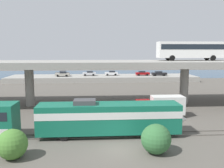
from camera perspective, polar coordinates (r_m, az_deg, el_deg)
ground_plane at (r=24.68m, az=1.66°, el=-14.95°), size 260.00×260.00×0.00m
rail_strip_near at (r=27.72m, az=1.01°, el=-12.22°), size 110.00×0.12×0.12m
rail_strip_far at (r=29.04m, az=0.77°, el=-11.27°), size 110.00×0.12×0.12m
train_locomotive at (r=27.74m, az=0.94°, el=-7.58°), size 16.80×3.04×4.18m
highway_overpass at (r=42.79m, az=-0.84°, el=4.37°), size 96.00×11.02×7.72m
transit_bus_on_overpass at (r=47.26m, az=17.71°, el=7.70°), size 12.00×2.68×3.40m
service_truck_west at (r=36.29m, az=11.38°, el=-4.95°), size 6.80×2.46×3.04m
pier_parking_lot at (r=78.18m, az=-2.15°, el=1.35°), size 58.47×11.92×1.60m
parked_car_0 at (r=78.98m, az=10.86°, el=2.43°), size 4.65×1.90×1.50m
parked_car_1 at (r=80.62m, az=-11.44°, el=2.52°), size 4.28×1.95×1.50m
parked_car_2 at (r=78.88m, az=-0.14°, el=2.56°), size 4.14×1.82×1.50m
parked_car_3 at (r=78.32m, az=-5.26°, el=2.49°), size 4.18×1.92×1.50m
parked_car_4 at (r=77.06m, az=-11.39°, el=2.29°), size 4.29×1.92×1.50m
parked_car_5 at (r=79.10m, az=7.06°, el=2.52°), size 4.37×1.92×1.50m
harbor_water at (r=101.14m, az=-2.52°, el=2.36°), size 140.00×36.00×0.01m
shrub_left at (r=23.95m, az=-22.14°, el=-12.81°), size 2.69×2.69×2.69m
shrub_right at (r=23.68m, az=10.17°, el=-12.44°), size 2.81×2.81×2.81m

